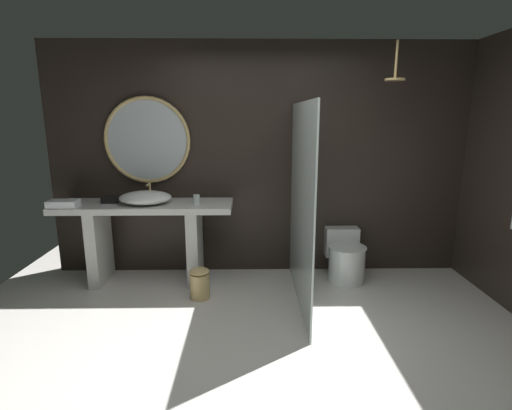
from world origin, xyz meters
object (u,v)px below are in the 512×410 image
(rain_shower_head, at_px, (395,75))
(toilet, at_px, (345,257))
(vessel_sink, at_px, (145,198))
(tumbler_cup, at_px, (196,199))
(waste_bin, at_px, (200,283))
(round_wall_mirror, at_px, (147,140))
(tissue_box, at_px, (111,200))
(folded_hand_towel, at_px, (63,204))

(rain_shower_head, height_order, toilet, rain_shower_head)
(vessel_sink, bearing_deg, toilet, 1.49)
(tumbler_cup, relative_size, toilet, 0.16)
(tumbler_cup, bearing_deg, waste_bin, -81.55)
(vessel_sink, relative_size, round_wall_mirror, 0.57)
(tissue_box, xyz_separation_m, folded_hand_towel, (-0.41, -0.22, 0.00))
(tumbler_cup, bearing_deg, vessel_sink, -179.37)
(tumbler_cup, bearing_deg, tissue_box, 176.19)
(tissue_box, xyz_separation_m, rain_shower_head, (2.90, -0.24, 1.26))
(tumbler_cup, relative_size, waste_bin, 0.31)
(tumbler_cup, height_order, round_wall_mirror, round_wall_mirror)
(tissue_box, height_order, folded_hand_towel, folded_hand_towel)
(tissue_box, relative_size, folded_hand_towel, 0.60)
(vessel_sink, distance_m, tumbler_cup, 0.54)
(round_wall_mirror, relative_size, rain_shower_head, 2.59)
(tumbler_cup, distance_m, toilet, 1.78)
(vessel_sink, relative_size, rain_shower_head, 1.49)
(folded_hand_towel, bearing_deg, vessel_sink, 10.92)
(waste_bin, bearing_deg, rain_shower_head, 6.97)
(rain_shower_head, bearing_deg, round_wall_mirror, 169.34)
(tissue_box, bearing_deg, rain_shower_head, -4.75)
(rain_shower_head, xyz_separation_m, folded_hand_towel, (-3.30, 0.02, -1.26))
(vessel_sink, bearing_deg, folded_hand_towel, -169.08)
(toilet, distance_m, waste_bin, 1.65)
(round_wall_mirror, distance_m, rain_shower_head, 2.65)
(folded_hand_towel, bearing_deg, waste_bin, -10.21)
(tissue_box, height_order, toilet, tissue_box)
(tissue_box, relative_size, toilet, 0.29)
(waste_bin, bearing_deg, folded_hand_towel, 169.79)
(round_wall_mirror, relative_size, folded_hand_towel, 3.27)
(vessel_sink, bearing_deg, tumbler_cup, 0.63)
(vessel_sink, height_order, rain_shower_head, rain_shower_head)
(round_wall_mirror, xyz_separation_m, rain_shower_head, (2.53, -0.48, 0.64))
(waste_bin, bearing_deg, toilet, 16.33)
(round_wall_mirror, xyz_separation_m, waste_bin, (0.62, -0.71, -1.38))
(vessel_sink, xyz_separation_m, tumbler_cup, (0.54, 0.01, -0.02))
(toilet, bearing_deg, folded_hand_towel, -175.95)
(tumbler_cup, height_order, rain_shower_head, rain_shower_head)
(tumbler_cup, relative_size, rain_shower_head, 0.26)
(vessel_sink, bearing_deg, waste_bin, -34.07)
(tissue_box, height_order, waste_bin, tissue_box)
(vessel_sink, xyz_separation_m, rain_shower_head, (2.51, -0.17, 1.23))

